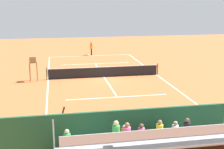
% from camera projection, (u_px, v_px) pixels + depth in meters
% --- Properties ---
extents(ground_plane, '(60.00, 60.00, 0.00)m').
position_uv_depth(ground_plane, '(104.00, 77.00, 28.26)').
color(ground_plane, '#BC6033').
extents(court_line_markings, '(10.10, 22.20, 0.01)m').
position_uv_depth(court_line_markings, '(104.00, 77.00, 28.29)').
color(court_line_markings, white).
rests_on(court_line_markings, ground).
extents(tennis_net, '(10.30, 0.10, 1.07)m').
position_uv_depth(tennis_net, '(104.00, 72.00, 28.14)').
color(tennis_net, black).
rests_on(tennis_net, ground).
extents(backdrop_wall, '(18.00, 0.16, 2.00)m').
position_uv_depth(backdrop_wall, '(151.00, 128.00, 14.66)').
color(backdrop_wall, '#235633').
rests_on(backdrop_wall, ground).
extents(bleacher_stand, '(9.06, 2.40, 2.48)m').
position_uv_depth(bleacher_stand, '(158.00, 141.00, 13.40)').
color(bleacher_stand, '#9EA0A5').
rests_on(bleacher_stand, ground).
extents(umpire_chair, '(0.67, 0.67, 2.14)m').
position_uv_depth(umpire_chair, '(33.00, 66.00, 26.60)').
color(umpire_chair, olive).
rests_on(umpire_chair, ground).
extents(courtside_bench, '(1.80, 0.40, 0.93)m').
position_uv_depth(courtside_bench, '(200.00, 126.00, 15.97)').
color(courtside_bench, '#33383D').
rests_on(courtside_bench, ground).
extents(equipment_bag, '(0.90, 0.36, 0.36)m').
position_uv_depth(equipment_bag, '(172.00, 136.00, 15.66)').
color(equipment_bag, '#B22D2D').
rests_on(equipment_bag, ground).
extents(tennis_player, '(0.37, 0.53, 1.93)m').
position_uv_depth(tennis_player, '(91.00, 47.00, 38.97)').
color(tennis_player, black).
rests_on(tennis_player, ground).
extents(tennis_racket, '(0.58, 0.40, 0.03)m').
position_uv_depth(tennis_racket, '(88.00, 55.00, 39.48)').
color(tennis_racket, black).
rests_on(tennis_racket, ground).
extents(tennis_ball_near, '(0.07, 0.07, 0.07)m').
position_uv_depth(tennis_ball_near, '(82.00, 59.00, 36.64)').
color(tennis_ball_near, '#CCDB33').
rests_on(tennis_ball_near, ground).
extents(line_judge, '(0.38, 0.54, 1.93)m').
position_uv_depth(line_judge, '(64.00, 126.00, 14.85)').
color(line_judge, '#232328').
rests_on(line_judge, ground).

